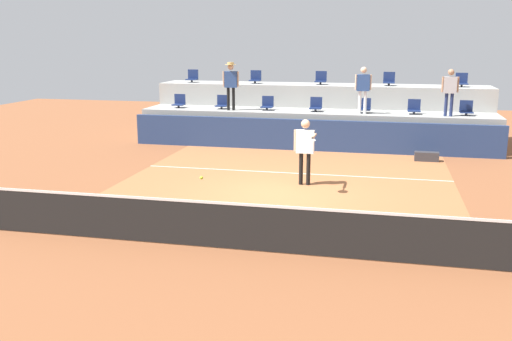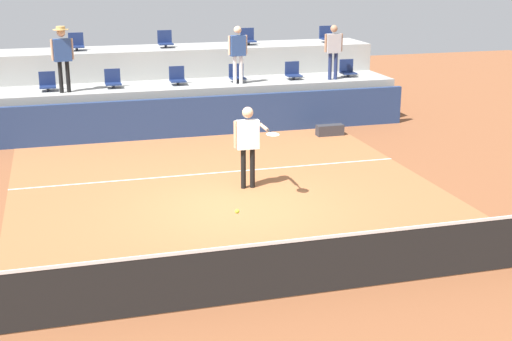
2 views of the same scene
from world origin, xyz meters
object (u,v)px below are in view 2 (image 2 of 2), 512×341
(stadium_chair_upper_right, at_px, (248,38))
(spectator_with_hat, at_px, (62,52))
(spectator_in_grey, at_px, (238,49))
(stadium_chair_lower_right, at_px, (293,72))
(equipment_bag, at_px, (330,130))
(spectator_leaning_on_rail, at_px, (333,47))
(stadium_chair_lower_left, at_px, (47,83))
(stadium_chair_upper_center, at_px, (165,40))
(stadium_chair_lower_far_right, at_px, (347,70))
(stadium_chair_upper_left, at_px, (76,43))
(stadium_chair_lower_mid_right, at_px, (237,75))
(tennis_player, at_px, (249,139))
(stadium_chair_lower_mid_left, at_px, (113,80))
(stadium_chair_upper_far_right, at_px, (327,35))
(stadium_chair_lower_center, at_px, (177,77))
(tennis_ball, at_px, (237,211))

(stadium_chair_upper_right, height_order, spectator_with_hat, spectator_with_hat)
(spectator_in_grey, bearing_deg, stadium_chair_lower_right, 12.02)
(stadium_chair_lower_right, xyz_separation_m, stadium_chair_upper_right, (-0.91, 1.80, 0.85))
(stadium_chair_upper_right, bearing_deg, equipment_bag, -72.00)
(spectator_with_hat, bearing_deg, spectator_leaning_on_rail, 0.00)
(stadium_chair_lower_left, xyz_separation_m, stadium_chair_upper_center, (3.56, 1.80, 0.85))
(stadium_chair_lower_far_right, bearing_deg, stadium_chair_upper_left, 167.26)
(stadium_chair_lower_mid_right, bearing_deg, tennis_player, -102.05)
(stadium_chair_lower_mid_left, relative_size, equipment_bag, 0.68)
(stadium_chair_upper_left, bearing_deg, tennis_player, -68.24)
(stadium_chair_lower_left, bearing_deg, spectator_in_grey, -4.14)
(tennis_player, bearing_deg, stadium_chair_upper_center, 93.64)
(stadium_chair_lower_mid_left, relative_size, spectator_in_grey, 0.31)
(stadium_chair_lower_mid_right, relative_size, stadium_chair_upper_left, 1.00)
(spectator_in_grey, relative_size, equipment_bag, 2.18)
(stadium_chair_lower_right, height_order, stadium_chair_lower_far_right, same)
(stadium_chair_lower_left, relative_size, stadium_chair_lower_far_right, 1.00)
(stadium_chair_upper_left, distance_m, spectator_leaning_on_rail, 7.65)
(stadium_chair_upper_far_right, bearing_deg, stadium_chair_lower_center, -161.10)
(spectator_with_hat, relative_size, spectator_leaning_on_rail, 1.10)
(stadium_chair_lower_left, xyz_separation_m, equipment_bag, (7.48, -2.17, -1.31))
(stadium_chair_upper_right, bearing_deg, spectator_in_grey, -112.19)
(stadium_chair_upper_left, relative_size, stadium_chair_upper_center, 1.00)
(spectator_leaning_on_rail, bearing_deg, stadium_chair_lower_right, 161.16)
(stadium_chair_lower_far_right, xyz_separation_m, spectator_in_grey, (-3.56, -0.38, 0.78))
(stadium_chair_lower_right, relative_size, equipment_bag, 0.68)
(stadium_chair_lower_far_right, xyz_separation_m, equipment_bag, (-1.38, -2.17, -1.31))
(stadium_chair_lower_far_right, xyz_separation_m, stadium_chair_upper_far_right, (-0.01, 1.80, 0.85))
(spectator_with_hat, bearing_deg, stadium_chair_upper_left, 78.54)
(stadium_chair_lower_center, relative_size, spectator_in_grey, 0.31)
(stadium_chair_upper_left, height_order, stadium_chair_upper_right, same)
(stadium_chair_lower_left, xyz_separation_m, stadium_chair_lower_right, (7.10, 0.00, 0.00))
(tennis_player, relative_size, equipment_bag, 2.34)
(stadium_chair_upper_center, bearing_deg, spectator_leaning_on_rail, -25.06)
(stadium_chair_upper_far_right, bearing_deg, stadium_chair_lower_far_right, -89.71)
(spectator_with_hat, distance_m, spectator_in_grey, 4.84)
(stadium_chair_lower_left, distance_m, stadium_chair_upper_center, 4.07)
(spectator_leaning_on_rail, xyz_separation_m, equipment_bag, (-0.75, -1.78, -2.06))
(stadium_chair_lower_center, bearing_deg, stadium_chair_upper_center, 91.27)
(tennis_ball, bearing_deg, stadium_chair_upper_center, 85.85)
(stadium_chair_lower_center, relative_size, stadium_chair_upper_far_right, 1.00)
(tennis_ball, bearing_deg, stadium_chair_lower_mid_left, 94.72)
(stadium_chair_lower_mid_left, bearing_deg, stadium_chair_lower_far_right, 0.00)
(stadium_chair_lower_mid_right, bearing_deg, stadium_chair_lower_left, 180.00)
(stadium_chair_lower_far_right, height_order, tennis_player, tennis_player)
(stadium_chair_lower_left, relative_size, stadium_chair_lower_center, 1.00)
(stadium_chair_lower_right, distance_m, stadium_chair_upper_right, 2.19)
(stadium_chair_upper_right, distance_m, equipment_bag, 4.70)
(stadium_chair_lower_left, bearing_deg, stadium_chair_upper_right, 16.22)
(stadium_chair_lower_left, relative_size, tennis_player, 0.29)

